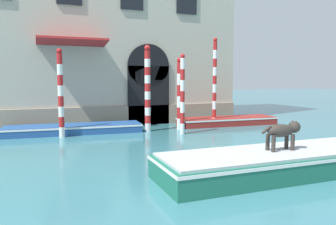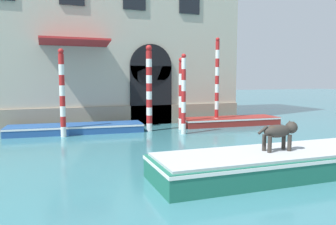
% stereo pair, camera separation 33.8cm
% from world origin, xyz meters
% --- Properties ---
extents(boat_foreground, '(6.60, 2.15, 0.64)m').
position_xyz_m(boat_foreground, '(3.39, 5.77, 0.34)').
color(boat_foreground, '#1E6651').
rests_on(boat_foreground, ground_plane).
extents(dog_on_deck, '(1.19, 0.38, 0.79)m').
position_xyz_m(dog_on_deck, '(3.59, 5.75, 1.16)').
color(dog_on_deck, '#332D28').
rests_on(dog_on_deck, boat_foreground).
extents(boat_moored_near_palazzo, '(6.30, 2.03, 0.40)m').
position_xyz_m(boat_moored_near_palazzo, '(-0.91, 14.54, 0.21)').
color(boat_moored_near_palazzo, '#234C8C').
rests_on(boat_moored_near_palazzo, ground_plane).
extents(boat_moored_far, '(5.54, 1.96, 0.42)m').
position_xyz_m(boat_moored_far, '(7.22, 14.28, 0.22)').
color(boat_moored_far, maroon).
rests_on(boat_moored_far, ground_plane).
extents(mooring_pole_0, '(0.21, 0.21, 4.68)m').
position_xyz_m(mooring_pole_0, '(6.34, 14.18, 2.36)').
color(mooring_pole_0, white).
rests_on(mooring_pole_0, ground_plane).
extents(mooring_pole_1, '(0.29, 0.29, 4.12)m').
position_xyz_m(mooring_pole_1, '(2.46, 13.82, 2.08)').
color(mooring_pole_1, white).
rests_on(mooring_pole_1, ground_plane).
extents(mooring_pole_2, '(0.26, 0.26, 3.57)m').
position_xyz_m(mooring_pole_2, '(4.09, 13.73, 1.81)').
color(mooring_pole_2, white).
rests_on(mooring_pole_2, ground_plane).
extents(mooring_pole_3, '(0.21, 0.21, 3.66)m').
position_xyz_m(mooring_pole_3, '(3.67, 12.45, 1.84)').
color(mooring_pole_3, white).
rests_on(mooring_pole_3, ground_plane).
extents(mooring_pole_4, '(0.24, 0.24, 3.82)m').
position_xyz_m(mooring_pole_4, '(-1.53, 13.63, 1.93)').
color(mooring_pole_4, white).
rests_on(mooring_pole_4, ground_plane).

